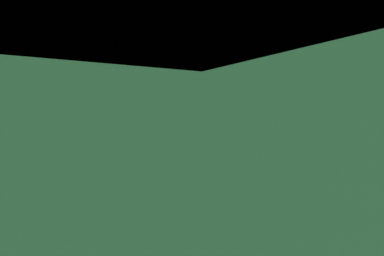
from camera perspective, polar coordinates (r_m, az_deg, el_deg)
The scene contains 10 objects.
harbor_water at distance 32.72m, azimuth 10.68°, elevation 1.34°, with size 87.59×42.90×0.31m, color #476675.
quay_edge_coping at distance 12.37m, azimuth -5.52°, elevation -13.10°, with size 87.59×0.50×0.12m, color #ADA89E.
giraffe_statue at distance 9.96m, azimuth -15.28°, elevation -6.91°, with size 2.15×1.45×4.04m.
sailboat_red at distance 34.86m, azimuth 25.97°, elevation 1.40°, with size 2.72×7.51×7.68m.
sailboat_teal at distance 52.45m, azimuth -4.81°, elevation 5.05°, with size 1.89×9.23×5.66m.
sailboat_grey at distance 34.61m, azimuth -3.40°, elevation 2.59°, with size 2.58×6.82×7.15m.
shade_tree at distance 3.37m, azimuth 13.39°, elevation 14.91°, with size 6.29×6.69×7.00m.
townhouse_wide_warehouse at distance 60.95m, azimuth 0.14°, elevation 9.02°, with size 6.89×6.95×8.09m.
townhouse_end_terrace at distance 56.84m, azimuth 9.65°, elevation 9.21°, with size 7.00×6.72×8.85m.
townhouse_corner_house at distance 56.94m, azimuth 19.23°, elevation 10.24°, with size 5.58×6.81×11.67m.
Camera 1 is at (4.87, -1.67, 4.86)m, focal length 34.76 mm.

